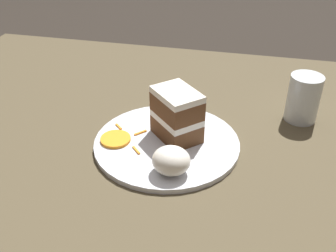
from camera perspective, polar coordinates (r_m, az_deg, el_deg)
name	(u,v)px	position (r m, az deg, el deg)	size (l,w,h in m)	color
ground_plane	(170,151)	(0.79, 0.25, -3.69)	(6.00, 6.00, 0.00)	black
dining_table	(170,145)	(0.78, 0.25, -2.74)	(1.31, 0.93, 0.03)	#4C422D
plate	(168,143)	(0.75, 0.00, -2.54)	(0.28, 0.28, 0.01)	silver
cake_slice	(177,115)	(0.73, 1.28, 1.65)	(0.11, 0.11, 0.10)	brown
cream_dollop	(171,161)	(0.66, 0.46, -5.04)	(0.07, 0.06, 0.05)	white
orange_garnish	(116,139)	(0.75, -7.62, -1.90)	(0.06, 0.06, 0.01)	orange
carrot_shreds_scatter	(142,129)	(0.78, -3.82, -0.44)	(0.09, 0.16, 0.00)	orange
drinking_glass	(303,101)	(0.86, 18.97, 3.43)	(0.07, 0.07, 0.10)	silver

